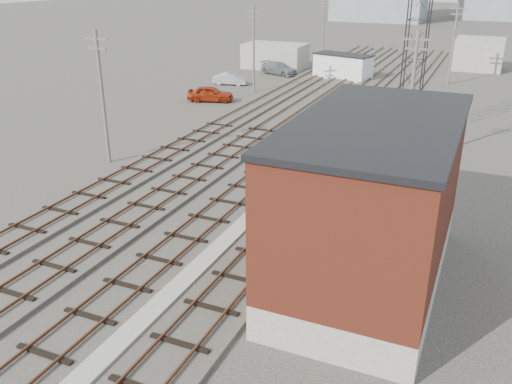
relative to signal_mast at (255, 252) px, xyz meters
The scene contains 21 objects.
ground 51.58m from the signal_mast, 94.12° to the left, with size 320.00×320.00×0.00m, color #282621.
track_right 30.50m from the signal_mast, 92.26° to the left, with size 3.20×90.00×0.39m.
track_mid_right 30.92m from the signal_mast, 99.71° to the left, with size 3.20×90.00×0.39m.
track_mid_left 31.83m from the signal_mast, 106.84° to the left, with size 3.20×90.00×0.39m.
track_left 33.21m from the signal_mast, 113.47° to the left, with size 3.20×90.00×0.39m.
platform_curb 6.61m from the signal_mast, 120.64° to the left, with size 0.90×28.00×0.26m, color gray.
brick_building 5.30m from the signal_mast, 41.84° to the left, with size 6.54×12.20×7.22m.
lattice_tower 26.99m from the signal_mast, 86.10° to the left, with size 1.60×1.60×15.00m.
utility_pole_left_a 19.98m from the signal_mast, 144.86° to the left, with size 1.80×0.24×9.00m.
utility_pole_left_b 39.93m from the signal_mast, 113.99° to the left, with size 1.80×0.24×9.00m.
utility_pole_left_c 63.56m from the signal_mast, 104.78° to the left, with size 1.80×0.24×9.00m.
utility_pole_right_a 19.78m from the signal_mast, 81.79° to the left, with size 1.80×0.24×9.00m.
utility_pole_right_b 49.55m from the signal_mast, 86.76° to the left, with size 1.80×0.24×9.00m.
shed_left 55.05m from the signal_mast, 110.97° to the left, with size 8.00×5.00×3.20m, color gray.
shed_right 61.63m from the signal_mast, 85.07° to the left, with size 6.00×6.00×4.00m, color gray.
signal_mast is the anchor object (origin of this frame).
switch_stand 16.90m from the signal_mast, 110.45° to the left, with size 0.38×0.38×1.41m.
site_trailer 48.79m from the signal_mast, 101.14° to the left, with size 7.57×4.78×2.95m.
car_red 35.75m from the signal_mast, 121.06° to the left, with size 1.86×4.63×1.58m, color #97260D.
car_silver 43.97m from the signal_mast, 117.55° to the left, with size 1.39×4.00×1.32m, color #A3A6AB.
car_grey 50.42m from the signal_mast, 110.29° to the left, with size 2.11×5.19×1.51m, color slate.
Camera 1 is at (11.36, -8.75, 12.71)m, focal length 38.00 mm.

